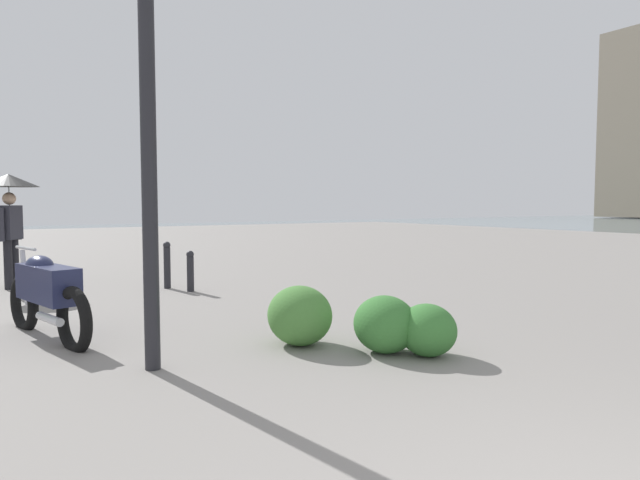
# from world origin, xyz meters

# --- Properties ---
(lamppost) EXTENTS (0.98, 0.28, 4.03)m
(lamppost) POSITION_xyz_m (4.29, 0.93, 2.68)
(lamppost) COLOR #232328
(lamppost) RESTS_ON ground
(motorcycle) EXTENTS (2.13, 0.67, 1.06)m
(motorcycle) POSITION_xyz_m (6.12, 1.62, 0.50)
(motorcycle) COLOR black
(motorcycle) RESTS_ON ground
(pedestrian) EXTENTS (1.00, 1.00, 2.03)m
(pedestrian) POSITION_xyz_m (10.47, 1.77, 1.60)
(pedestrian) COLOR black
(pedestrian) RESTS_ON ground
(bollard_near) EXTENTS (0.13, 0.13, 0.71)m
(bollard_near) POSITION_xyz_m (8.48, -0.83, 0.37)
(bollard_near) COLOR #232328
(bollard_near) RESTS_ON ground
(bollard_mid) EXTENTS (0.13, 0.13, 0.84)m
(bollard_mid) POSITION_xyz_m (9.04, -0.60, 0.44)
(bollard_mid) COLOR #232328
(bollard_mid) RESTS_ON ground
(shrub_low) EXTENTS (0.69, 0.62, 0.58)m
(shrub_low) POSITION_xyz_m (3.62, -1.23, 0.29)
(shrub_low) COLOR #387533
(shrub_low) RESTS_ON ground
(shrub_round) EXTENTS (0.61, 0.55, 0.52)m
(shrub_round) POSITION_xyz_m (3.30, -1.51, 0.26)
(shrub_round) COLOR #387533
(shrub_round) RESTS_ON ground
(shrub_wide) EXTENTS (0.75, 0.68, 0.64)m
(shrub_wide) POSITION_xyz_m (4.34, -0.64, 0.32)
(shrub_wide) COLOR #477F38
(shrub_wide) RESTS_ON ground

